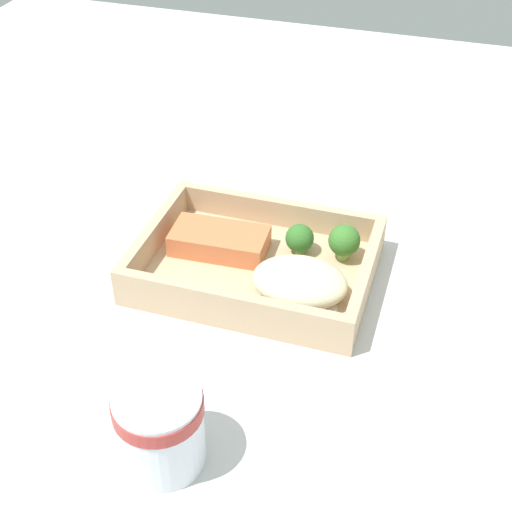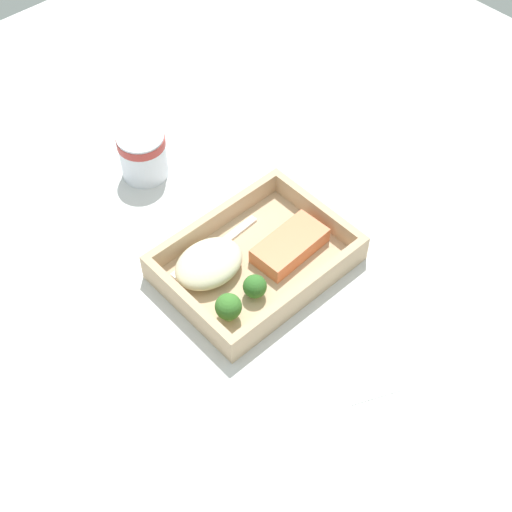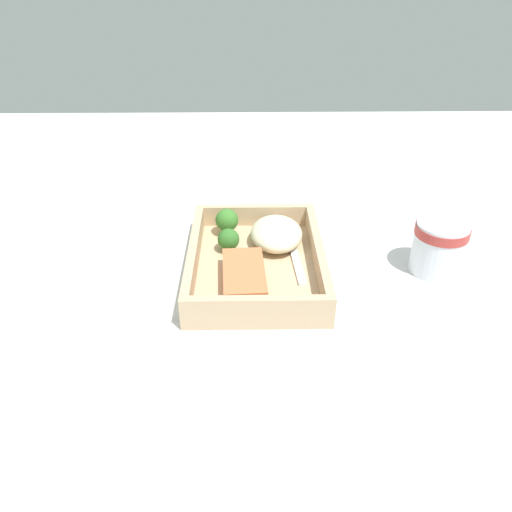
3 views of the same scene
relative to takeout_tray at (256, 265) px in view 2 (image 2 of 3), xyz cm
name	(u,v)px [view 2 (image 2 of 3)]	position (x,y,z in cm)	size (l,w,h in cm)	color
ground_plane	(256,272)	(0.00, 0.00, -1.60)	(160.00, 160.00, 2.00)	silver
takeout_tray	(256,265)	(0.00, 0.00, 0.00)	(25.87, 19.09, 1.20)	tan
tray_rim	(256,255)	(0.00, 0.00, 2.27)	(25.87, 19.09, 3.34)	tan
salmon_fillet	(290,246)	(-4.96, 1.71, 1.89)	(10.98, 5.61, 2.57)	#DB7345
mashed_potatoes	(209,264)	(5.89, -3.22, 2.43)	(10.28, 7.91, 3.66)	beige
broccoli_floret_1	(255,287)	(3.93, 4.06, 2.53)	(3.28, 3.28, 3.64)	#82A259
broccoli_floret_2	(228,307)	(8.98, 4.45, 3.04)	(3.62, 3.62, 4.35)	#7AA150
fork	(211,252)	(3.57, -5.69, 0.82)	(15.88, 2.71, 0.44)	white
paper_cup	(143,153)	(-0.07, -26.11, 3.75)	(7.52, 7.52, 7.81)	white
receipt_slip	(358,357)	(0.19, 19.82, -0.48)	(7.62, 12.53, 0.24)	white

